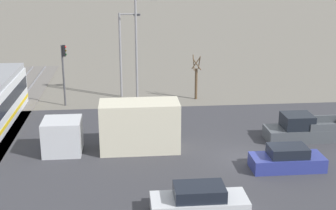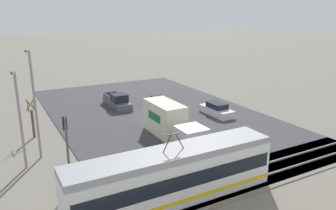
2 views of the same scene
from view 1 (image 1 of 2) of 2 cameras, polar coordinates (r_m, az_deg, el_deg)
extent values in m
plane|color=slate|center=(29.77, 9.50, -6.64)|extent=(320.00, 320.00, 0.00)
cube|color=#38383D|center=(29.76, 9.51, -6.57)|extent=(22.86, 38.38, 0.08)
cube|color=silver|center=(30.67, -12.74, -3.74)|extent=(2.35, 2.40, 2.21)
cube|color=beige|center=(30.23, -3.47, -2.59)|extent=(2.35, 5.09, 3.24)
cube|color=#196B38|center=(31.25, -3.56, -1.30)|extent=(0.02, 2.55, 0.81)
cube|color=#4C5156|center=(33.76, 16.66, -3.31)|extent=(1.97, 5.87, 0.88)
cube|color=black|center=(33.17, 15.48, -1.88)|extent=(1.81, 1.99, 0.96)
cube|color=#4C5156|center=(34.80, 18.10, -1.62)|extent=(0.12, 2.93, 0.51)
cube|color=#4C5156|center=(33.24, 19.30, -2.60)|extent=(0.12, 2.93, 0.51)
cube|color=navy|center=(28.72, 14.29, -6.79)|extent=(1.77, 4.29, 0.83)
cube|color=black|center=(28.44, 14.40, -5.46)|extent=(1.52, 2.23, 0.61)
cube|color=silver|center=(23.27, 3.81, -12.11)|extent=(1.85, 4.71, 0.85)
cube|color=black|center=(22.92, 3.84, -10.50)|extent=(1.59, 2.45, 0.62)
cylinder|color=#47474C|center=(40.66, -12.62, 3.49)|extent=(0.16, 0.16, 5.24)
cube|color=black|center=(40.20, -12.56, 6.48)|extent=(0.28, 0.22, 0.95)
sphere|color=red|center=(40.13, -12.42, 6.94)|extent=(0.18, 0.18, 0.18)
sphere|color=#3C2C06|center=(40.19, -12.39, 6.49)|extent=(0.18, 0.18, 0.18)
sphere|color=black|center=(40.25, -12.36, 6.04)|extent=(0.18, 0.18, 0.18)
cylinder|color=brown|center=(42.01, 3.45, 2.59)|extent=(0.24, 0.24, 2.80)
cylinder|color=brown|center=(41.84, 3.44, 5.12)|extent=(0.09, 0.80, 1.08)
cylinder|color=brown|center=(41.54, 3.15, 5.17)|extent=(0.96, 0.09, 1.31)
cylinder|color=brown|center=(41.35, 3.54, 4.98)|extent=(0.09, 0.80, 1.08)
cylinder|color=brown|center=(41.61, 3.84, 5.18)|extent=(0.96, 0.09, 1.31)
cylinder|color=gray|center=(42.43, -5.82, 6.00)|extent=(0.20, 0.20, 7.61)
cylinder|color=gray|center=(41.90, -4.86, 10.98)|extent=(0.12, 1.60, 0.12)
cube|color=#515156|center=(41.92, -3.81, 10.93)|extent=(0.36, 0.60, 0.18)
cylinder|color=gray|center=(41.02, -3.89, 6.71)|extent=(0.20, 0.20, 9.06)
camera|label=2|loc=(50.70, -38.28, 13.66)|focal=35.00mm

